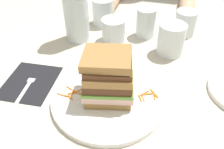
{
  "coord_description": "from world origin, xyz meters",
  "views": [
    {
      "loc": [
        0.13,
        -0.41,
        0.43
      ],
      "look_at": [
        0.02,
        0.03,
        0.05
      ],
      "focal_mm": 38.81,
      "sensor_mm": 36.0,
      "label": 1
    }
  ],
  "objects": [
    {
      "name": "main_plate",
      "position": [
        0.02,
        0.0,
        0.01
      ],
      "size": [
        0.28,
        0.28,
        0.01
      ],
      "primitive_type": "cylinder",
      "color": "white",
      "rests_on": "ground_plane"
    },
    {
      "name": "carrot_shred_5",
      "position": [
        -0.05,
        -0.01,
        0.02
      ],
      "size": [
        0.03,
        0.01,
        0.0
      ],
      "primitive_type": "cylinder",
      "rotation": [
        0.0,
        1.57,
        2.89
      ],
      "color": "orange",
      "rests_on": "main_plate"
    },
    {
      "name": "empty_tumbler_0",
      "position": [
        -0.1,
        0.38,
        0.05
      ],
      "size": [
        0.08,
        0.08,
        0.09
      ],
      "primitive_type": "cylinder",
      "color": "silver",
      "rests_on": "ground_plane"
    },
    {
      "name": "carrot_shred_0",
      "position": [
        -0.07,
        -0.01,
        0.02
      ],
      "size": [
        0.02,
        0.02,
        0.0
      ],
      "primitive_type": "cylinder",
      "rotation": [
        0.0,
        1.57,
        3.69
      ],
      "color": "orange",
      "rests_on": "main_plate"
    },
    {
      "name": "carrot_shred_7",
      "position": [
        -0.09,
        -0.03,
        0.02
      ],
      "size": [
        0.02,
        0.01,
        0.0
      ],
      "primitive_type": "cylinder",
      "rotation": [
        0.0,
        1.57,
        6.13
      ],
      "color": "orange",
      "rests_on": "main_plate"
    },
    {
      "name": "empty_tumbler_3",
      "position": [
        0.19,
        0.37,
        0.04
      ],
      "size": [
        0.07,
        0.07,
        0.09
      ],
      "primitive_type": "cylinder",
      "color": "silver",
      "rests_on": "ground_plane"
    },
    {
      "name": "carrot_shred_6",
      "position": [
        -0.07,
        -0.02,
        0.02
      ],
      "size": [
        0.01,
        0.03,
        0.0
      ],
      "primitive_type": "cylinder",
      "rotation": [
        0.0,
        1.57,
        1.65
      ],
      "color": "orange",
      "rests_on": "main_plate"
    },
    {
      "name": "knife",
      "position": [
        0.2,
        -0.01,
        0.0
      ],
      "size": [
        0.04,
        0.2,
        0.0
      ],
      "color": "silver",
      "rests_on": "ground_plane"
    },
    {
      "name": "carrot_shred_12",
      "position": [
        0.1,
        0.01,
        0.02
      ],
      "size": [
        0.01,
        0.02,
        0.0
      ],
      "primitive_type": "cylinder",
      "rotation": [
        0.0,
        1.57,
        5.19
      ],
      "color": "orange",
      "rests_on": "main_plate"
    },
    {
      "name": "napkin_dark",
      "position": [
        -0.2,
        0.01,
        0.0
      ],
      "size": [
        0.14,
        0.16,
        0.0
      ],
      "primitive_type": "cube",
      "rotation": [
        0.0,
        0.0,
        0.06
      ],
      "color": "black",
      "rests_on": "ground_plane"
    },
    {
      "name": "carrot_shred_13",
      "position": [
        0.11,
        0.03,
        0.02
      ],
      "size": [
        0.02,
        0.01,
        0.0
      ],
      "primitive_type": "cylinder",
      "rotation": [
        0.0,
        1.57,
        0.4
      ],
      "color": "orange",
      "rests_on": "main_plate"
    },
    {
      "name": "fork",
      "position": [
        -0.2,
        -0.01,
        0.0
      ],
      "size": [
        0.03,
        0.17,
        0.0
      ],
      "color": "silver",
      "rests_on": "napkin_dark"
    },
    {
      "name": "carrot_shred_10",
      "position": [
        0.13,
        0.03,
        0.02
      ],
      "size": [
        0.01,
        0.03,
        0.0
      ],
      "primitive_type": "cylinder",
      "rotation": [
        0.0,
        1.57,
        1.83
      ],
      "color": "orange",
      "rests_on": "main_plate"
    },
    {
      "name": "juice_glass",
      "position": [
        0.15,
        0.25,
        0.04
      ],
      "size": [
        0.08,
        0.08,
        0.1
      ],
      "color": "white",
      "rests_on": "ground_plane"
    },
    {
      "name": "carrot_shred_8",
      "position": [
        0.1,
        0.03,
        0.02
      ],
      "size": [
        0.02,
        0.03,
        0.0
      ],
      "primitive_type": "cylinder",
      "rotation": [
        0.0,
        1.57,
        0.87
      ],
      "color": "orange",
      "rests_on": "main_plate"
    },
    {
      "name": "carrot_shred_1",
      "position": [
        -0.06,
        -0.0,
        0.02
      ],
      "size": [
        0.02,
        0.03,
        0.0
      ],
      "primitive_type": "cylinder",
      "rotation": [
        0.0,
        1.57,
        0.89
      ],
      "color": "orange",
      "rests_on": "main_plate"
    },
    {
      "name": "carrot_shred_2",
      "position": [
        -0.08,
        0.0,
        0.02
      ],
      "size": [
        0.02,
        0.01,
        0.0
      ],
      "primitive_type": "cylinder",
      "rotation": [
        0.0,
        1.57,
        5.86
      ],
      "color": "orange",
      "rests_on": "main_plate"
    },
    {
      "name": "carrot_shred_11",
      "position": [
        0.13,
        0.03,
        0.02
      ],
      "size": [
        0.02,
        0.03,
        0.0
      ],
      "primitive_type": "cylinder",
      "rotation": [
        0.0,
        1.57,
        2.29
      ],
      "color": "orange",
      "rests_on": "main_plate"
    },
    {
      "name": "carrot_shred_9",
      "position": [
        0.1,
        0.01,
        0.02
      ],
      "size": [
        0.01,
        0.02,
        0.0
      ],
      "primitive_type": "cylinder",
      "rotation": [
        0.0,
        1.57,
        2.04
      ],
      "color": "orange",
      "rests_on": "main_plate"
    },
    {
      "name": "ground_plane",
      "position": [
        0.0,
        0.0,
        0.0
      ],
      "size": [
        3.0,
        3.0,
        0.0
      ],
      "primitive_type": "plane",
      "color": "beige"
    },
    {
      "name": "sandwich",
      "position": [
        0.02,
        0.0,
        0.07
      ],
      "size": [
        0.13,
        0.12,
        0.12
      ],
      "color": "#A87A42",
      "rests_on": "main_plate"
    },
    {
      "name": "empty_tumbler_2",
      "position": [
        -0.04,
        0.27,
        0.04
      ],
      "size": [
        0.08,
        0.08,
        0.08
      ],
      "primitive_type": "cylinder",
      "color": "silver",
      "rests_on": "ground_plane"
    },
    {
      "name": "carrot_shred_3",
      "position": [
        -0.07,
        -0.03,
        0.02
      ],
      "size": [
        0.02,
        0.01,
        0.0
      ],
      "primitive_type": "cylinder",
      "rotation": [
        0.0,
        1.57,
        5.62
      ],
      "color": "orange",
      "rests_on": "main_plate"
    },
    {
      "name": "carrot_shred_4",
      "position": [
        -0.08,
        -0.03,
        0.02
      ],
      "size": [
        0.02,
        0.0,
        0.0
      ],
      "primitive_type": "cylinder",
      "rotation": [
        0.0,
        1.57,
        6.22
      ],
      "color": "orange",
      "rests_on": "main_plate"
    },
    {
      "name": "empty_tumbler_1",
      "position": [
        0.06,
        0.33,
        0.05
      ],
      "size": [
        0.06,
        0.06,
        0.1
      ],
      "primitive_type": "cylinder",
      "color": "silver",
      "rests_on": "ground_plane"
    }
  ]
}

